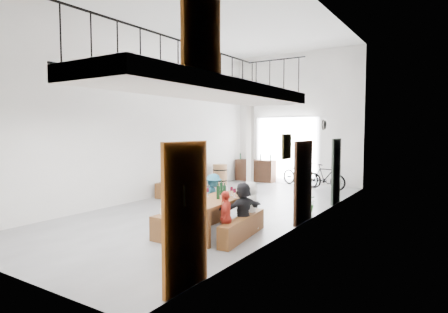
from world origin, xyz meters
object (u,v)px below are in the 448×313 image
Objects in this scene: tasting_table at (216,202)px; oak_barrel at (220,175)px; serving_counter at (255,171)px; host_standing at (182,204)px; bench_inner at (189,219)px; bicycle_near at (300,174)px; side_bench at (174,188)px.

oak_barrel reaches higher than tasting_table.
serving_counter is 0.94× the size of host_standing.
tasting_table is 0.82m from bench_inner.
tasting_table is 7.13m from oak_barrel.
host_standing is 9.44m from bicycle_near.
serving_counter reaches higher than bench_inner.
tasting_table is 5.24m from side_bench.
bicycle_near is at bearing 56.35° from side_bench.
oak_barrel is 0.46× the size of host_standing.
bicycle_near is at bearing 109.18° from host_standing.
tasting_table is at bearing -67.24° from serving_counter.
oak_barrel reaches higher than side_bench.
oak_barrel is at bearing 86.14° from side_bench.
bench_inner is 1.16× the size of host_standing.
oak_barrel is (0.18, 2.67, 0.18)m from side_bench.
side_bench is 1.00× the size of serving_counter.
host_standing reaches higher than oak_barrel.
oak_barrel is at bearing 129.40° from host_standing.
tasting_table is at bearing -151.11° from bicycle_near.
bench_inner is 1.19× the size of bicycle_near.
serving_counter is at bearing 80.86° from side_bench.
bicycle_near is (-1.07, 7.76, -0.22)m from tasting_table.
side_bench is (-4.01, 3.35, -0.45)m from tasting_table.
bicycle_near reaches higher than serving_counter.
side_bench is 4.73m from serving_counter.
host_standing is (4.33, -4.91, 0.70)m from side_bench.
tasting_table is at bearing 3.88° from bench_inner.
tasting_table is at bearing -39.86° from side_bench.
bench_inner is 1.23× the size of serving_counter.
serving_counter is (-3.26, 8.01, -0.23)m from tasting_table.
host_standing is 1.03× the size of bicycle_near.
tasting_table is 1.62m from host_standing.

